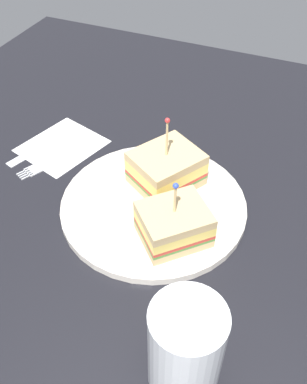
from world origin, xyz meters
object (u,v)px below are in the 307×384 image
object	(u,v)px
napkin	(62,146)
plate	(153,205)
knife	(37,149)
drink_glass	(185,350)
fork	(48,162)
sandwich_half_front	(163,168)
sandwich_half_back	(174,224)

from	to	relation	value
napkin	plate	bearing A→B (deg)	-20.13
napkin	knife	bearing A→B (deg)	-143.71
drink_glass	fork	size ratio (longest dim) A/B	0.89
sandwich_half_front	sandwich_half_back	bearing A→B (deg)	-60.65
plate	knife	xyz separation A→B (cm)	(-22.34, 4.68, -0.36)
drink_glass	knife	distance (cm)	42.68
plate	sandwich_half_back	size ratio (longest dim) A/B	2.40
sandwich_half_back	fork	xyz separation A→B (cm)	(-23.58, 7.08, -3.26)
plate	sandwich_half_back	distance (cm)	7.23
drink_glass	fork	world-z (taller)	drink_glass
napkin	knife	world-z (taller)	knife
sandwich_half_back	drink_glass	bearing A→B (deg)	-65.47
drink_glass	napkin	distance (cm)	41.68
knife	sandwich_half_front	bearing A→B (deg)	-0.41
sandwich_half_back	napkin	size ratio (longest dim) A/B	0.89
plate	fork	xyz separation A→B (cm)	(-18.85, 2.43, -0.36)
plate	knife	size ratio (longest dim) A/B	2.09
drink_glass	knife	xyz separation A→B (cm)	(-34.22, 25.00, -5.00)
knife	plate	bearing A→B (deg)	-11.84
napkin	knife	xyz separation A→B (cm)	(-3.18, -2.34, 0.10)
sandwich_half_front	drink_glass	xyz separation A→B (cm)	(12.31, -24.85, 1.53)
plate	fork	distance (cm)	19.01
napkin	knife	size ratio (longest dim) A/B	0.98
plate	sandwich_half_front	world-z (taller)	sandwich_half_front
drink_glass	knife	bearing A→B (deg)	143.85
drink_glass	napkin	world-z (taller)	drink_glass
plate	fork	bearing A→B (deg)	172.64
sandwich_half_front	fork	size ratio (longest dim) A/B	0.93
sandwich_half_front	plate	bearing A→B (deg)	-84.56
drink_glass	sandwich_half_back	bearing A→B (deg)	114.53
drink_glass	napkin	size ratio (longest dim) A/B	0.93
plate	napkin	distance (cm)	20.41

